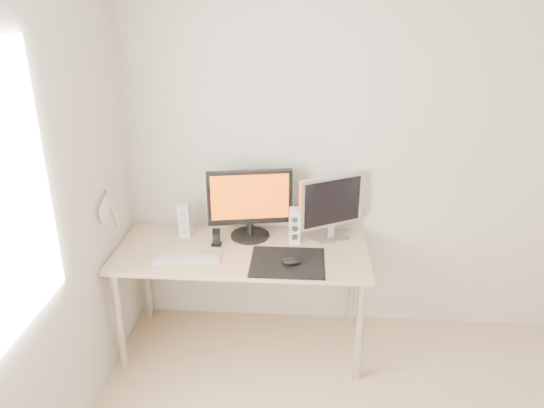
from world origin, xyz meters
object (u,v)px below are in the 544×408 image
object	(u,v)px
second_monitor	(331,205)
phone_dock	(216,240)
mouse	(291,262)
speaker_left	(185,220)
main_monitor	(250,202)
keyboard	(187,259)
speaker_right	(295,226)
desk	(242,260)

from	to	relation	value
second_monitor	phone_dock	distance (m)	0.77
mouse	speaker_left	size ratio (longest dim) A/B	0.47
mouse	phone_dock	xyz separation A→B (m)	(-0.49, 0.23, 0.01)
main_monitor	speaker_left	bearing A→B (deg)	-179.22
mouse	keyboard	world-z (taller)	mouse
speaker_left	speaker_right	distance (m)	0.73
speaker_right	main_monitor	bearing A→B (deg)	170.26
desk	keyboard	xyz separation A→B (m)	(-0.32, -0.17, 0.09)
keyboard	phone_dock	distance (m)	0.26
main_monitor	speaker_right	xyz separation A→B (m)	(0.30, -0.05, -0.14)
main_monitor	speaker_right	bearing A→B (deg)	-9.74
second_monitor	speaker_right	bearing A→B (deg)	-163.20
mouse	speaker_left	world-z (taller)	speaker_left
second_monitor	keyboard	bearing A→B (deg)	-157.38
mouse	second_monitor	distance (m)	0.50
desk	phone_dock	distance (m)	0.21
speaker_left	phone_dock	world-z (taller)	speaker_left
main_monitor	phone_dock	distance (m)	0.33
speaker_right	keyboard	world-z (taller)	speaker_right
second_monitor	phone_dock	size ratio (longest dim) A/B	3.77
speaker_right	desk	bearing A→B (deg)	-158.82
speaker_left	second_monitor	bearing A→B (deg)	1.45
keyboard	phone_dock	size ratio (longest dim) A/B	3.68
main_monitor	speaker_right	world-z (taller)	main_monitor
speaker_right	keyboard	bearing A→B (deg)	-155.43
desk	second_monitor	distance (m)	0.67
second_monitor	mouse	bearing A→B (deg)	-122.57
mouse	speaker_right	size ratio (longest dim) A/B	0.47
second_monitor	keyboard	xyz separation A→B (m)	(-0.88, -0.36, -0.23)
main_monitor	keyboard	world-z (taller)	main_monitor
speaker_right	keyboard	size ratio (longest dim) A/B	0.55
desk	second_monitor	size ratio (longest dim) A/B	3.68
keyboard	phone_dock	world-z (taller)	phone_dock
mouse	speaker_left	distance (m)	0.80
main_monitor	phone_dock	world-z (taller)	main_monitor
desk	second_monitor	xyz separation A→B (m)	(0.56, 0.20, 0.32)
second_monitor	speaker_right	world-z (taller)	second_monitor
speaker_left	mouse	bearing A→B (deg)	-26.48
speaker_right	keyboard	xyz separation A→B (m)	(-0.65, -0.30, -0.11)
mouse	main_monitor	bearing A→B (deg)	127.84
mouse	second_monitor	world-z (taller)	second_monitor
speaker_right	speaker_left	bearing A→B (deg)	176.48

